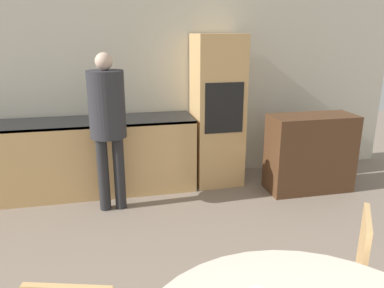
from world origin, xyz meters
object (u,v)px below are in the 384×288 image
person_standing (108,116)px  sideboard (310,153)px  oven_unit (217,111)px  chair_far_right (342,273)px

person_standing → sideboard: bearing=0.3°
oven_unit → person_standing: size_ratio=1.10×
oven_unit → sideboard: oven_unit is taller
sideboard → chair_far_right: bearing=-115.2°
sideboard → person_standing: person_standing is taller
sideboard → person_standing: size_ratio=0.60×
sideboard → person_standing: 2.44m
sideboard → chair_far_right: size_ratio=1.14×
oven_unit → chair_far_right: oven_unit is taller
sideboard → chair_far_right: (-1.04, -2.22, 0.04)m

